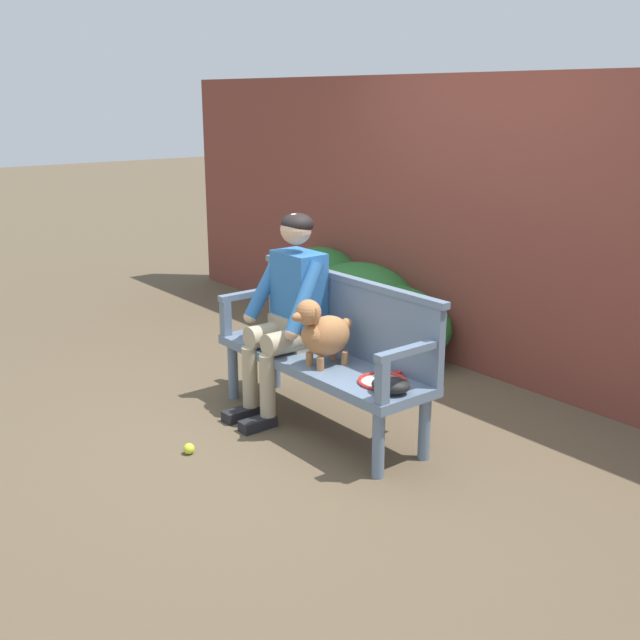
{
  "coord_description": "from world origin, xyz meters",
  "views": [
    {
      "loc": [
        3.57,
        -2.85,
        2.04
      ],
      "look_at": [
        0.0,
        0.0,
        0.71
      ],
      "focal_mm": 43.35,
      "sensor_mm": 36.0,
      "label": 1
    }
  ],
  "objects_px": {
    "garden_bench": "(320,368)",
    "person_seated": "(289,307)",
    "tennis_ball": "(189,449)",
    "baseball_glove": "(391,385)",
    "dog_on_bench": "(322,332)",
    "tennis_racket": "(385,380)"
  },
  "relations": [
    {
      "from": "garden_bench",
      "to": "baseball_glove",
      "type": "bearing_deg",
      "value": -4.6
    },
    {
      "from": "person_seated",
      "to": "baseball_glove",
      "type": "relative_size",
      "value": 6.03
    },
    {
      "from": "person_seated",
      "to": "tennis_ball",
      "type": "distance_m",
      "value": 1.11
    },
    {
      "from": "baseball_glove",
      "to": "person_seated",
      "type": "bearing_deg",
      "value": 147.0
    },
    {
      "from": "tennis_racket",
      "to": "tennis_ball",
      "type": "height_order",
      "value": "tennis_racket"
    },
    {
      "from": "garden_bench",
      "to": "baseball_glove",
      "type": "distance_m",
      "value": 0.71
    },
    {
      "from": "baseball_glove",
      "to": "tennis_ball",
      "type": "bearing_deg",
      "value": -167.49
    },
    {
      "from": "dog_on_bench",
      "to": "baseball_glove",
      "type": "relative_size",
      "value": 1.98
    },
    {
      "from": "dog_on_bench",
      "to": "tennis_ball",
      "type": "height_order",
      "value": "dog_on_bench"
    },
    {
      "from": "tennis_racket",
      "to": "tennis_ball",
      "type": "bearing_deg",
      "value": -128.38
    },
    {
      "from": "dog_on_bench",
      "to": "baseball_glove",
      "type": "distance_m",
      "value": 0.61
    },
    {
      "from": "person_seated",
      "to": "tennis_ball",
      "type": "bearing_deg",
      "value": -80.56
    },
    {
      "from": "baseball_glove",
      "to": "tennis_racket",
      "type": "bearing_deg",
      "value": 115.6
    },
    {
      "from": "baseball_glove",
      "to": "tennis_ball",
      "type": "distance_m",
      "value": 1.27
    },
    {
      "from": "garden_bench",
      "to": "tennis_racket",
      "type": "distance_m",
      "value": 0.56
    },
    {
      "from": "garden_bench",
      "to": "tennis_racket",
      "type": "xyz_separation_m",
      "value": [
        0.55,
        0.04,
        0.07
      ]
    },
    {
      "from": "garden_bench",
      "to": "person_seated",
      "type": "xyz_separation_m",
      "value": [
        -0.31,
        -0.01,
        0.33
      ]
    },
    {
      "from": "tennis_racket",
      "to": "garden_bench",
      "type": "bearing_deg",
      "value": -175.4
    },
    {
      "from": "garden_bench",
      "to": "baseball_glove",
      "type": "height_order",
      "value": "baseball_glove"
    },
    {
      "from": "tennis_racket",
      "to": "baseball_glove",
      "type": "bearing_deg",
      "value": -34.01
    },
    {
      "from": "garden_bench",
      "to": "tennis_ball",
      "type": "bearing_deg",
      "value": -100.92
    },
    {
      "from": "garden_bench",
      "to": "dog_on_bench",
      "type": "height_order",
      "value": "dog_on_bench"
    }
  ]
}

